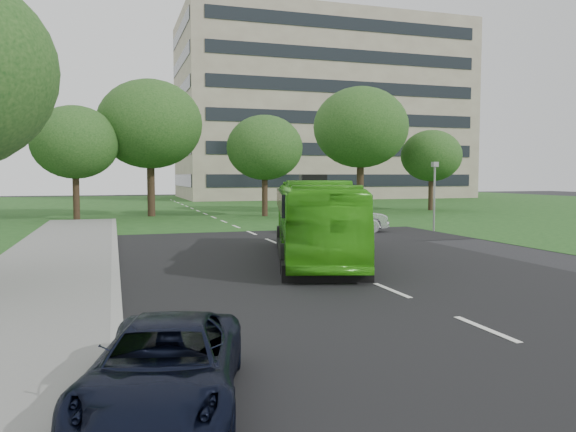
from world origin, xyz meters
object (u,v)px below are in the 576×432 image
object	(u,v)px
tree_park_a	(75,142)
sedan	(344,218)
tree_park_c	(265,148)
tree_park_e	(431,156)
office_building	(320,111)
tree_park_b	(150,124)
bus	(315,220)
tree_park_d	(361,128)
camera_pole	(435,187)
suv	(166,366)

from	to	relation	value
tree_park_a	sedan	xyz separation A→B (m)	(14.41, -14.29, -4.64)
tree_park_c	tree_park_e	xyz separation A→B (m)	(16.21, 2.80, -0.34)
office_building	tree_park_b	bearing A→B (deg)	-128.30
tree_park_b	tree_park_e	distance (m)	24.64
office_building	bus	size ratio (longest dim) A/B	3.80
tree_park_d	tree_park_e	bearing A→B (deg)	5.13
bus	camera_pole	world-z (taller)	camera_pole
tree_park_c	sedan	world-z (taller)	tree_park_c
tree_park_a	tree_park_b	distance (m)	5.80
office_building	tree_park_a	world-z (taller)	office_building
tree_park_a	tree_park_b	xyz separation A→B (m)	(5.27, 1.85, 1.56)
tree_park_e	suv	bearing A→B (deg)	-125.84
tree_park_e	sedan	distance (m)	22.91
tree_park_e	bus	size ratio (longest dim) A/B	0.68
tree_park_a	bus	bearing A→B (deg)	-67.09
tree_park_e	bus	distance (m)	32.25
tree_park_b	suv	xyz separation A→B (m)	(-2.16, -36.66, -6.42)
tree_park_b	camera_pole	distance (m)	22.43
office_building	camera_pole	size ratio (longest dim) A/B	10.35
sedan	tree_park_a	bearing A→B (deg)	32.55
tree_park_b	office_building	bearing A→B (deg)	51.70
bus	sedan	bearing A→B (deg)	75.66
tree_park_c	bus	distance (m)	22.78
tree_park_c	suv	size ratio (longest dim) A/B	1.86
tree_park_b	tree_park_c	distance (m)	8.87
tree_park_a	camera_pole	xyz separation A→B (m)	(19.61, -14.81, -2.94)
tree_park_a	tree_park_d	size ratio (longest dim) A/B	0.76
sedan	suv	distance (m)	23.42
tree_park_b	tree_park_c	xyz separation A→B (m)	(8.34, -2.48, -1.76)
tree_park_d	camera_pole	distance (m)	17.23
tree_park_c	tree_park_a	bearing A→B (deg)	177.33
sedan	camera_pole	xyz separation A→B (m)	(5.20, -0.51, 1.70)
tree_park_e	camera_pole	bearing A→B (deg)	-121.03
tree_park_c	camera_pole	xyz separation A→B (m)	(6.01, -14.17, -2.74)
sedan	bus	bearing A→B (deg)	137.73
tree_park_e	tree_park_d	bearing A→B (deg)	-174.87
tree_park_c	camera_pole	distance (m)	15.63
tree_park_c	sedan	xyz separation A→B (m)	(0.80, -13.66, -4.44)
tree_park_b	sedan	world-z (taller)	tree_park_b
tree_park_c	tree_park_d	bearing A→B (deg)	13.45
tree_park_b	tree_park_d	world-z (taller)	tree_park_d
tree_park_b	tree_park_e	size ratio (longest dim) A/B	1.44
tree_park_e	sedan	bearing A→B (deg)	-133.12
bus	tree_park_b	bearing A→B (deg)	115.26
office_building	tree_park_b	size ratio (longest dim) A/B	3.86
tree_park_d	suv	world-z (taller)	tree_park_d
tree_park_e	tree_park_a	bearing A→B (deg)	-175.86
suv	camera_pole	world-z (taller)	camera_pole
tree_park_c	tree_park_b	bearing A→B (deg)	163.42
tree_park_c	bus	world-z (taller)	tree_park_c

